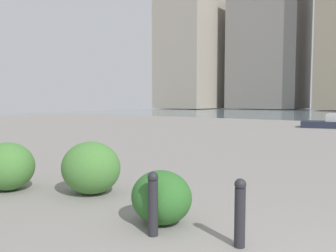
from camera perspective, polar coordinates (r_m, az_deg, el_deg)
building_annex at (r=75.43m, az=16.52°, el=11.89°), size 14.35×11.47×23.71m
building_highrise at (r=78.26m, az=4.35°, el=16.63°), size 11.17×15.66×36.79m
bollard_near at (r=3.90m, az=11.99°, el=-13.86°), size 0.13×0.13×0.76m
bollard_mid at (r=4.12m, az=-2.54°, el=-12.69°), size 0.13×0.13×0.77m
shrub_low at (r=6.04m, az=-12.81°, el=-6.84°), size 1.06×0.96×0.90m
shrub_round at (r=4.52m, az=-1.13°, el=-11.87°), size 0.82×0.74×0.70m
shrub_wide at (r=6.78m, az=-25.38°, el=-6.14°), size 1.01×0.91×0.86m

